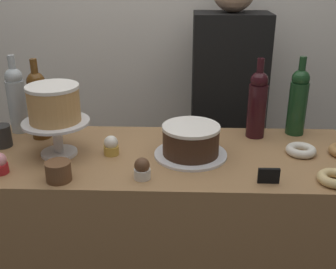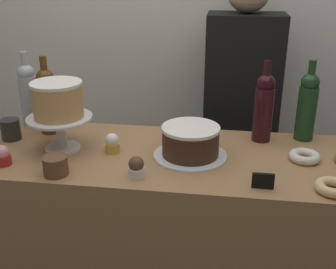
{
  "view_description": "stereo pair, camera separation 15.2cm",
  "coord_description": "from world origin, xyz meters",
  "px_view_note": "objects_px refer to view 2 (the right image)",
  "views": [
    {
      "loc": [
        0.05,
        -1.41,
        1.61
      ],
      "look_at": [
        0.0,
        0.0,
        1.03
      ],
      "focal_mm": 44.2,
      "sensor_mm": 36.0,
      "label": 1
    },
    {
      "loc": [
        0.2,
        -1.39,
        1.61
      ],
      "look_at": [
        0.0,
        0.0,
        1.03
      ],
      "focal_mm": 44.2,
      "sensor_mm": 36.0,
      "label": 2
    }
  ],
  "objects_px": {
    "wine_bottle_green": "(307,105)",
    "cupcake_chocolate": "(136,167)",
    "wine_bottle_clear": "(29,94)",
    "cupcake_strawberry": "(2,156)",
    "donut_glazed": "(333,187)",
    "cake_stand_pedestal": "(60,127)",
    "wine_bottle_amber": "(47,100)",
    "chocolate_round_cake": "(190,141)",
    "cookie_stack": "(56,166)",
    "cupcake_vanilla": "(112,143)",
    "white_layer_cake": "(58,100)",
    "price_sign_chalkboard": "(263,181)",
    "donut_sugar": "(305,156)",
    "barista_figure": "(239,127)",
    "coffee_cup_ceramic": "(11,129)",
    "wine_bottle_dark_red": "(264,106)"
  },
  "relations": [
    {
      "from": "cupcake_strawberry",
      "to": "donut_glazed",
      "type": "height_order",
      "value": "cupcake_strawberry"
    },
    {
      "from": "wine_bottle_green",
      "to": "cupcake_chocolate",
      "type": "distance_m",
      "value": 0.74
    },
    {
      "from": "chocolate_round_cake",
      "to": "cookie_stack",
      "type": "xyz_separation_m",
      "value": [
        -0.44,
        -0.2,
        -0.03
      ]
    },
    {
      "from": "chocolate_round_cake",
      "to": "wine_bottle_green",
      "type": "relative_size",
      "value": 0.65
    },
    {
      "from": "wine_bottle_dark_red",
      "to": "wine_bottle_clear",
      "type": "height_order",
      "value": "same"
    },
    {
      "from": "donut_sugar",
      "to": "price_sign_chalkboard",
      "type": "xyz_separation_m",
      "value": [
        -0.16,
        -0.23,
        0.01
      ]
    },
    {
      "from": "wine_bottle_clear",
      "to": "cupcake_strawberry",
      "type": "xyz_separation_m",
      "value": [
        0.07,
        -0.38,
        -0.11
      ]
    },
    {
      "from": "cupcake_chocolate",
      "to": "coffee_cup_ceramic",
      "type": "height_order",
      "value": "coffee_cup_ceramic"
    },
    {
      "from": "chocolate_round_cake",
      "to": "coffee_cup_ceramic",
      "type": "relative_size",
      "value": 2.5
    },
    {
      "from": "wine_bottle_clear",
      "to": "donut_glazed",
      "type": "distance_m",
      "value": 1.26
    },
    {
      "from": "wine_bottle_green",
      "to": "cupcake_chocolate",
      "type": "bearing_deg",
      "value": -145.37
    },
    {
      "from": "price_sign_chalkboard",
      "to": "cupcake_vanilla",
      "type": "bearing_deg",
      "value": 159.87
    },
    {
      "from": "cupcake_chocolate",
      "to": "price_sign_chalkboard",
      "type": "relative_size",
      "value": 1.06
    },
    {
      "from": "white_layer_cake",
      "to": "wine_bottle_green",
      "type": "xyz_separation_m",
      "value": [
        0.93,
        0.24,
        -0.06
      ]
    },
    {
      "from": "donut_glazed",
      "to": "cake_stand_pedestal",
      "type": "bearing_deg",
      "value": 169.03
    },
    {
      "from": "donut_sugar",
      "to": "cupcake_chocolate",
      "type": "bearing_deg",
      "value": -160.11
    },
    {
      "from": "cookie_stack",
      "to": "wine_bottle_amber",
      "type": "bearing_deg",
      "value": 115.29
    },
    {
      "from": "white_layer_cake",
      "to": "cupcake_chocolate",
      "type": "xyz_separation_m",
      "value": [
        0.33,
        -0.18,
        -0.17
      ]
    },
    {
      "from": "donut_sugar",
      "to": "barista_figure",
      "type": "xyz_separation_m",
      "value": [
        -0.22,
        0.58,
        -0.12
      ]
    },
    {
      "from": "cookie_stack",
      "to": "cupcake_vanilla",
      "type": "bearing_deg",
      "value": 55.79
    },
    {
      "from": "donut_glazed",
      "to": "cookie_stack",
      "type": "height_order",
      "value": "cookie_stack"
    },
    {
      "from": "cookie_stack",
      "to": "coffee_cup_ceramic",
      "type": "xyz_separation_m",
      "value": [
        -0.3,
        0.27,
        0.01
      ]
    },
    {
      "from": "wine_bottle_amber",
      "to": "donut_sugar",
      "type": "bearing_deg",
      "value": -7.33
    },
    {
      "from": "cookie_stack",
      "to": "donut_sugar",
      "type": "bearing_deg",
      "value": 15.26
    },
    {
      "from": "cupcake_vanilla",
      "to": "cupcake_chocolate",
      "type": "distance_m",
      "value": 0.23
    },
    {
      "from": "cupcake_vanilla",
      "to": "cupcake_chocolate",
      "type": "relative_size",
      "value": 1.0
    },
    {
      "from": "cake_stand_pedestal",
      "to": "wine_bottle_green",
      "type": "xyz_separation_m",
      "value": [
        0.93,
        0.24,
        0.05
      ]
    },
    {
      "from": "wine_bottle_green",
      "to": "price_sign_chalkboard",
      "type": "xyz_separation_m",
      "value": [
        -0.19,
        -0.43,
        -0.12
      ]
    },
    {
      "from": "cookie_stack",
      "to": "price_sign_chalkboard",
      "type": "height_order",
      "value": "cookie_stack"
    },
    {
      "from": "cupcake_chocolate",
      "to": "donut_glazed",
      "type": "bearing_deg",
      "value": -0.8
    },
    {
      "from": "cookie_stack",
      "to": "wine_bottle_green",
      "type": "bearing_deg",
      "value": 26.66
    },
    {
      "from": "wine_bottle_green",
      "to": "price_sign_chalkboard",
      "type": "distance_m",
      "value": 0.49
    },
    {
      "from": "chocolate_round_cake",
      "to": "barista_figure",
      "type": "height_order",
      "value": "barista_figure"
    },
    {
      "from": "cake_stand_pedestal",
      "to": "wine_bottle_dark_red",
      "type": "relative_size",
      "value": 0.75
    },
    {
      "from": "wine_bottle_dark_red",
      "to": "cupcake_chocolate",
      "type": "height_order",
      "value": "wine_bottle_dark_red"
    },
    {
      "from": "cake_stand_pedestal",
      "to": "wine_bottle_clear",
      "type": "xyz_separation_m",
      "value": [
        -0.23,
        0.23,
        0.05
      ]
    },
    {
      "from": "cookie_stack",
      "to": "wine_bottle_clear",
      "type": "bearing_deg",
      "value": 123.61
    },
    {
      "from": "wine_bottle_amber",
      "to": "chocolate_round_cake",
      "type": "bearing_deg",
      "value": -14.63
    },
    {
      "from": "cupcake_strawberry",
      "to": "cupcake_chocolate",
      "type": "relative_size",
      "value": 1.0
    },
    {
      "from": "white_layer_cake",
      "to": "cookie_stack",
      "type": "xyz_separation_m",
      "value": [
        0.06,
        -0.2,
        -0.17
      ]
    },
    {
      "from": "chocolate_round_cake",
      "to": "cupcake_chocolate",
      "type": "height_order",
      "value": "chocolate_round_cake"
    },
    {
      "from": "cake_stand_pedestal",
      "to": "wine_bottle_amber",
      "type": "relative_size",
      "value": 0.75
    },
    {
      "from": "cupcake_strawberry",
      "to": "wine_bottle_green",
      "type": "bearing_deg",
      "value": 19.93
    },
    {
      "from": "cookie_stack",
      "to": "cupcake_strawberry",
      "type": "bearing_deg",
      "value": 168.32
    },
    {
      "from": "coffee_cup_ceramic",
      "to": "cupcake_chocolate",
      "type": "bearing_deg",
      "value": -23.08
    },
    {
      "from": "wine_bottle_clear",
      "to": "donut_glazed",
      "type": "xyz_separation_m",
      "value": [
        1.19,
        -0.41,
        -0.13
      ]
    },
    {
      "from": "wine_bottle_dark_red",
      "to": "cupcake_strawberry",
      "type": "bearing_deg",
      "value": -158.71
    },
    {
      "from": "wine_bottle_dark_red",
      "to": "donut_glazed",
      "type": "xyz_separation_m",
      "value": [
        0.2,
        -0.39,
        -0.13
      ]
    },
    {
      "from": "chocolate_round_cake",
      "to": "wine_bottle_dark_red",
      "type": "height_order",
      "value": "wine_bottle_dark_red"
    },
    {
      "from": "cupcake_vanilla",
      "to": "donut_glazed",
      "type": "height_order",
      "value": "cupcake_vanilla"
    }
  ]
}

